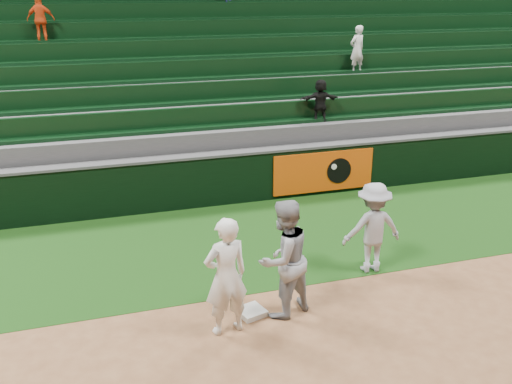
# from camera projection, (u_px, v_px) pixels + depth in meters

# --- Properties ---
(ground) EXTENTS (70.00, 70.00, 0.00)m
(ground) POSITION_uv_depth(u_px,v_px,m) (273.00, 322.00, 8.85)
(ground) COLOR brown
(ground) RESTS_ON ground
(foul_grass) EXTENTS (36.00, 4.20, 0.01)m
(foul_grass) POSITION_uv_depth(u_px,v_px,m) (226.00, 243.00, 11.54)
(foul_grass) COLOR black
(foul_grass) RESTS_ON ground
(first_base) EXTENTS (0.49, 0.49, 0.09)m
(first_base) POSITION_uv_depth(u_px,v_px,m) (251.00, 312.00, 9.04)
(first_base) COLOR white
(first_base) RESTS_ON ground
(first_baseman) EXTENTS (0.74, 0.56, 1.85)m
(first_baseman) POSITION_uv_depth(u_px,v_px,m) (226.00, 277.00, 8.30)
(first_baseman) COLOR white
(first_baseman) RESTS_ON ground
(baserunner) EXTENTS (1.14, 1.03, 1.92)m
(baserunner) POSITION_uv_depth(u_px,v_px,m) (284.00, 259.00, 8.77)
(baserunner) COLOR #94979E
(baserunner) RESTS_ON ground
(base_coach) EXTENTS (1.12, 0.69, 1.68)m
(base_coach) POSITION_uv_depth(u_px,v_px,m) (373.00, 228.00, 10.16)
(base_coach) COLOR #9EA0AB
(base_coach) RESTS_ON foul_grass
(field_wall) EXTENTS (36.00, 0.45, 1.25)m
(field_wall) POSITION_uv_depth(u_px,v_px,m) (203.00, 180.00, 13.30)
(field_wall) COLOR black
(field_wall) RESTS_ON ground
(stadium_seating) EXTENTS (36.00, 5.95, 5.53)m
(stadium_seating) POSITION_uv_depth(u_px,v_px,m) (173.00, 104.00, 16.31)
(stadium_seating) COLOR #3D3D40
(stadium_seating) RESTS_ON ground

